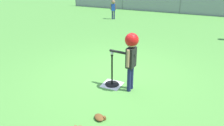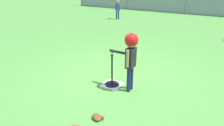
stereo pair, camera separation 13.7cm
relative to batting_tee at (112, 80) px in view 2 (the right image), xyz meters
name	(u,v)px [view 2 (the right image)]	position (x,y,z in m)	size (l,w,h in m)	color
ground_plane	(116,76)	(-0.11, 0.42, -0.12)	(60.00, 60.00, 0.00)	#51933D
home_plate	(112,84)	(0.00, 0.00, -0.12)	(0.44, 0.44, 0.01)	white
batting_tee	(112,80)	(0.00, 0.00, 0.00)	(0.32, 0.32, 0.75)	black
baseball_on_tee	(112,53)	(0.00, 0.00, 0.66)	(0.07, 0.07, 0.07)	white
batter_child	(131,51)	(0.45, -0.03, 0.80)	(0.65, 0.37, 1.30)	#191E4C
fielder_deep_left	(118,7)	(-3.19, 6.87, 0.55)	(0.29, 0.21, 1.05)	#191E4C
glove_tossed_aside	(97,117)	(0.34, -1.23, -0.09)	(0.27, 0.26, 0.07)	brown
outfield_fence	(186,4)	(-0.11, 10.34, 0.49)	(16.06, 0.06, 1.15)	slate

